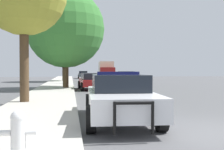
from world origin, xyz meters
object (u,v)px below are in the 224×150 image
Objects in this scene: tree_sidewalk_mid at (66,29)px; car_background_distant at (83,74)px; box_truck at (106,69)px; police_car at (119,96)px; traffic_light at (78,50)px; car_background_oncoming at (127,77)px; fire_hydrant at (18,130)px; tree_sidewalk_far at (64,41)px; car_background_midblock at (91,81)px.

car_background_distant is at bearing 84.50° from tree_sidewalk_mid.
box_truck reaches higher than car_background_distant.
tree_sidewalk_mid is at bearing -79.65° from police_car.
traffic_light is 1.26× the size of car_background_oncoming.
police_car is at bearing 54.84° from fire_hydrant.
car_background_oncoming is 0.49× the size of tree_sidewalk_far.
car_background_oncoming is 0.50× the size of box_truck.
car_background_distant is at bearing -87.99° from police_car.
box_truck is (7.18, 44.73, 1.07)m from fire_hydrant.
car_background_midblock is 4.77m from tree_sidewalk_mid.
car_background_distant is 0.50× the size of tree_sidewalk_far.
tree_sidewalk_far reaches higher than box_truck.
box_truck is (5.46, 20.21, -2.08)m from traffic_light.
fire_hydrant is 31.98m from tree_sidewalk_far.
box_truck reaches higher than car_background_midblock.
car_background_distant is 13.93m from tree_sidewalk_far.
car_background_oncoming is 18.65m from box_truck.
traffic_light is 0.64× the size of tree_sidewalk_mid.
car_background_oncoming is (7.17, 26.10, 0.22)m from fire_hydrant.
police_car is at bearing 86.77° from box_truck.
car_background_distant is (1.33, 19.89, -2.96)m from traffic_light.
tree_sidewalk_mid is (0.50, -13.70, -0.44)m from tree_sidewalk_far.
car_background_distant reaches higher than fire_hydrant.
police_car is 28.69m from tree_sidewalk_far.
car_background_midblock is 28.26m from box_truck.
tree_sidewalk_far is at bearing 64.68° from box_truck.
traffic_light is at bearing -85.24° from police_car.
fire_hydrant is at bearing -91.60° from tree_sidewalk_mid.
tree_sidewalk_mid is at bearing -100.44° from traffic_light.
police_car reaches higher than fire_hydrant.
traffic_light is at bearing 79.56° from tree_sidewalk_mid.
car_background_oncoming is at bearing 60.39° from car_background_midblock.
tree_sidewalk_far is at bearing -82.24° from police_car.
tree_sidewalk_mid reaches higher than car_background_oncoming.
car_background_oncoming is 10.14m from tree_sidewalk_far.
car_background_midblock is 0.55× the size of tree_sidewalk_mid.
fire_hydrant is 45.31m from box_truck.
tree_sidewalk_far reaches higher than car_background_oncoming.
tree_sidewalk_mid is (-2.55, -26.49, 4.18)m from car_background_distant.
car_background_midblock is at bearing -84.06° from traffic_light.
box_truck is (0.01, 18.63, 0.85)m from car_background_oncoming.
traffic_light reaches higher than car_background_distant.
car_background_distant is 18.77m from car_background_oncoming.
car_background_midblock reaches higher than fire_hydrant.
fire_hydrant is 24.77m from traffic_light.
fire_hydrant is 0.19× the size of car_background_oncoming.
traffic_light is (-0.68, 21.12, 2.90)m from police_car.
tree_sidewalk_far is (-3.05, -12.78, 4.61)m from car_background_distant.
tree_sidewalk_mid is (-6.68, -26.81, 3.29)m from box_truck.
car_background_distant is 1.02× the size of car_background_oncoming.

